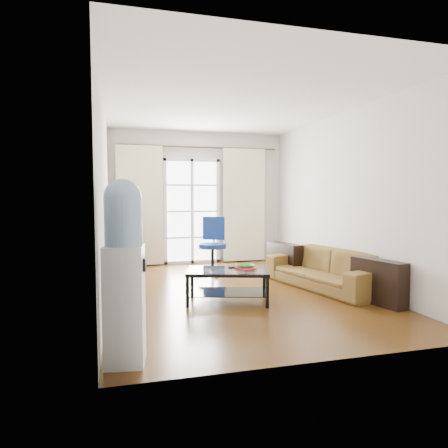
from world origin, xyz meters
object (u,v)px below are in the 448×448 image
Objects in this scene: sofa at (324,269)px; crt_tv at (124,232)px; coffee_table at (228,281)px; water_cooler at (124,268)px; task_chair at (213,257)px; tv_stand at (124,260)px.

crt_tv reaches higher than sofa.
coffee_table is 2.18m from water_cooler.
sofa is at bearing -28.70° from task_chair.
tv_stand is 3.95m from water_cooler.
coffee_table is 1.65× the size of tv_stand.
water_cooler reaches higher than task_chair.
crt_tv is 1.65m from task_chair.
crt_tv is (-1.27, 2.33, 0.47)m from coffee_table.
tv_stand is at bearing -172.65° from task_chair.
tv_stand is 0.48m from crt_tv.
task_chair is (-1.37, 1.54, 0.01)m from sofa.
water_cooler is (-1.60, -3.58, 0.50)m from task_chair.
tv_stand is 0.71× the size of task_chair.
sofa is 3.52m from crt_tv.
coffee_table is at bearing -89.10° from sofa.
sofa is 3.64m from water_cooler.
sofa is at bearing 13.55° from coffee_table.
water_cooler is (-0.07, -3.98, 0.06)m from crt_tv.
crt_tv is 0.36× the size of water_cooler.
tv_stand is 1.57m from task_chair.
sofa is at bearing 43.05° from water_cooler.
crt_tv is at bearing 97.60° from water_cooler.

